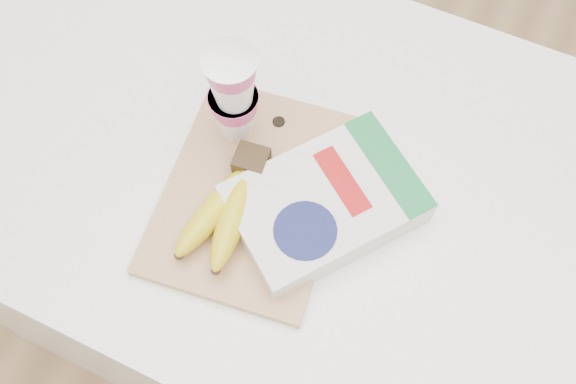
# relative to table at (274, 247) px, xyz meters

# --- Properties ---
(table) EXTENTS (1.14, 0.76, 0.85)m
(table) POSITION_rel_table_xyz_m (0.00, 0.00, 0.00)
(table) COLOR white
(table) RESTS_ON ground
(cutting_board) EXTENTS (0.30, 0.37, 0.02)m
(cutting_board) POSITION_rel_table_xyz_m (0.01, -0.08, 0.43)
(cutting_board) COLOR tan
(cutting_board) RESTS_ON table
(bananas) EXTENTS (0.10, 0.21, 0.06)m
(bananas) POSITION_rel_table_xyz_m (-0.00, -0.13, 0.47)
(bananas) COLOR #382816
(bananas) RESTS_ON cutting_board
(yogurt_stack) EXTENTS (0.08, 0.08, 0.18)m
(yogurt_stack) POSITION_rel_table_xyz_m (-0.05, 0.00, 0.54)
(yogurt_stack) COLOR white
(yogurt_stack) RESTS_ON cutting_board
(cereal_box) EXTENTS (0.30, 0.32, 0.06)m
(cereal_box) POSITION_rel_table_xyz_m (0.12, -0.06, 0.45)
(cereal_box) COLOR white
(cereal_box) RESTS_ON table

